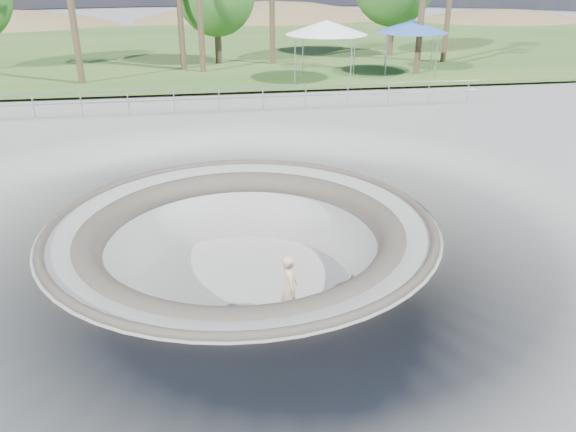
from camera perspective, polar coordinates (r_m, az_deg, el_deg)
name	(u,v)px	position (r m, az deg, el deg)	size (l,w,h in m)	color
ground	(242,223)	(14.91, -4.72, -0.69)	(180.00, 180.00, 0.00)	gray
skate_bowl	(244,282)	(15.77, -4.50, -6.74)	(14.00, 14.00, 4.10)	gray
grass_strip	(206,46)	(47.90, -8.29, 16.68)	(180.00, 36.00, 0.12)	#2E5923
distant_hills	(235,82)	(72.07, -5.37, 13.43)	(103.20, 45.00, 28.60)	brown
safety_railing	(219,99)	(26.12, -7.03, 11.70)	(25.00, 0.06, 1.03)	#969A9E
skateboard	(290,318)	(14.28, 0.16, -10.29)	(0.86, 0.37, 0.09)	#975E3C
skater	(290,287)	(13.80, 0.16, -7.26)	(0.63, 0.41, 1.73)	#CFAD86
canopy_white	(327,28)	(32.47, 3.93, 18.56)	(6.07, 6.07, 3.23)	#969A9E
canopy_blue	(412,26)	(35.67, 12.50, 18.29)	(5.73, 5.73, 3.03)	#969A9E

